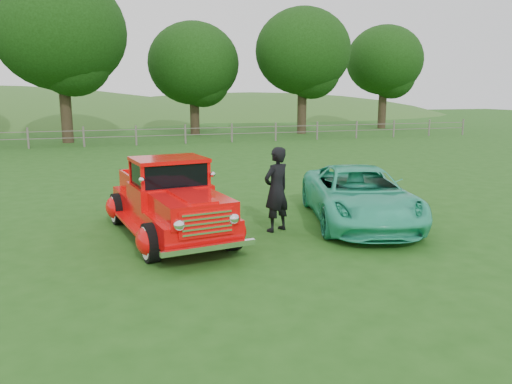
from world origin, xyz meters
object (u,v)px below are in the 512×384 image
object	(u,v)px
tree_near_west	(60,32)
man	(276,189)
tree_near_east	(193,64)
tree_far_east	(385,60)
tree_mid_east	(303,52)
red_pickup	(169,201)
teal_sedan	(359,195)

from	to	relation	value
tree_near_west	man	size ratio (longest dim) A/B	5.32
tree_near_west	tree_near_east	distance (m)	9.97
tree_far_east	man	xyz separation A→B (m)	(-20.57, -28.46, -4.88)
tree_far_east	man	world-z (taller)	tree_far_east
tree_mid_east	red_pickup	world-z (taller)	tree_mid_east
tree_near_west	tree_near_east	xyz separation A→B (m)	(9.00, 4.00, -1.55)
tree_far_east	tree_near_west	bearing A→B (deg)	-169.11
tree_near_east	man	xyz separation A→B (m)	(-3.57, -27.46, -4.27)
tree_near_east	red_pickup	distance (m)	28.14
tree_near_east	man	size ratio (longest dim) A/B	4.25
tree_near_west	teal_sedan	size ratio (longest dim) A/B	2.12
tree_near_east	tree_mid_east	size ratio (longest dim) A/B	0.88
tree_near_east	teal_sedan	world-z (taller)	tree_near_east
tree_near_east	teal_sedan	xyz separation A→B (m)	(-1.36, -27.36, -4.57)
tree_mid_east	man	bearing A→B (deg)	-114.44
tree_far_east	teal_sedan	distance (m)	34.19
tree_near_west	red_pickup	bearing A→B (deg)	-82.55
tree_near_east	tree_mid_east	distance (m)	8.30
tree_mid_east	teal_sedan	distance (m)	27.59
teal_sedan	tree_near_west	bearing A→B (deg)	123.90
tree_mid_east	tree_far_east	world-z (taller)	tree_mid_east
tree_near_east	tree_mid_east	bearing A→B (deg)	-14.04
tree_near_west	tree_far_east	world-z (taller)	tree_near_west
red_pickup	tree_near_west	bearing A→B (deg)	89.08
tree_near_east	tree_far_east	bearing A→B (deg)	3.37
red_pickup	man	xyz separation A→B (m)	(2.41, -0.33, 0.18)
red_pickup	teal_sedan	world-z (taller)	red_pickup
man	tree_near_west	bearing A→B (deg)	-101.80
man	teal_sedan	bearing A→B (deg)	157.67
red_pickup	teal_sedan	distance (m)	4.62
teal_sedan	tree_far_east	bearing A→B (deg)	72.89
tree_near_east	teal_sedan	size ratio (longest dim) A/B	1.70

